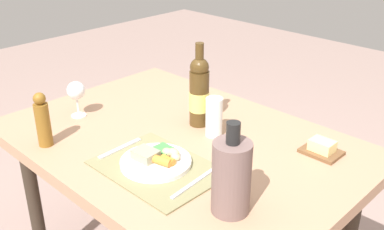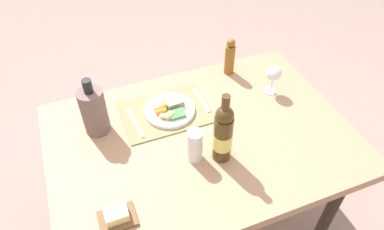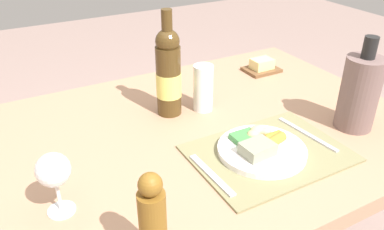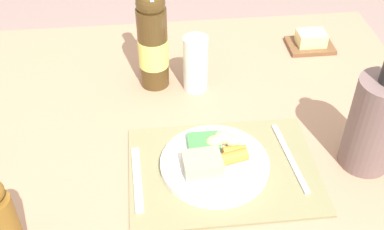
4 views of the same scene
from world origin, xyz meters
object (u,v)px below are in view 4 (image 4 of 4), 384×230
at_px(knife, 290,157).
at_px(butter_dish, 311,42).
at_px(wine_bottle, 153,39).
at_px(pepper_mill, 4,225).
at_px(cooler_bottle, 375,123).
at_px(dining_table, 171,137).
at_px(fork, 137,179).
at_px(water_tumbler, 195,67).
at_px(dinner_plate, 214,160).

height_order(knife, butter_dish, butter_dish).
relative_size(knife, wine_bottle, 0.65).
distance_m(wine_bottle, pepper_mill, 0.57).
xyz_separation_m(knife, wine_bottle, (-0.28, 0.31, 0.13)).
bearing_deg(knife, pepper_mill, -166.54).
height_order(knife, cooler_bottle, cooler_bottle).
bearing_deg(dining_table, knife, -35.84).
distance_m(fork, wine_bottle, 0.37).
height_order(knife, water_tumbler, water_tumbler).
height_order(cooler_bottle, water_tumbler, cooler_bottle).
distance_m(wine_bottle, butter_dish, 0.49).
bearing_deg(wine_bottle, dining_table, -77.48).
relative_size(dining_table, wine_bottle, 4.00).
xyz_separation_m(fork, wine_bottle, (0.05, 0.34, 0.13)).
bearing_deg(dining_table, fork, -112.10).
relative_size(dining_table, pepper_mill, 6.49).
distance_m(dinner_plate, water_tumbler, 0.29).
bearing_deg(cooler_bottle, wine_bottle, 142.50).
distance_m(knife, water_tumbler, 0.34).
relative_size(dinner_plate, cooler_bottle, 0.85).
bearing_deg(cooler_bottle, butter_dish, 87.43).
bearing_deg(dinner_plate, butter_dish, 52.17).
bearing_deg(dinner_plate, cooler_bottle, -2.90).
bearing_deg(cooler_bottle, fork, -179.23).
xyz_separation_m(dinner_plate, cooler_bottle, (0.33, -0.02, 0.09)).
xyz_separation_m(dining_table, water_tumbler, (0.07, 0.10, 0.14)).
bearing_deg(pepper_mill, dining_table, 50.23).
bearing_deg(dinner_plate, water_tumbler, 91.59).
bearing_deg(cooler_bottle, water_tumbler, 137.58).
distance_m(pepper_mill, butter_dish, 0.97).
xyz_separation_m(dining_table, butter_dish, (0.43, 0.26, 0.09)).
height_order(pepper_mill, butter_dish, pepper_mill).
bearing_deg(water_tumbler, pepper_mill, -128.77).
bearing_deg(pepper_mill, butter_dish, 40.62).
xyz_separation_m(dinner_plate, pepper_mill, (-0.39, -0.18, 0.07)).
distance_m(cooler_bottle, pepper_mill, 0.73).
xyz_separation_m(wine_bottle, butter_dish, (0.46, 0.13, -0.11)).
xyz_separation_m(knife, pepper_mill, (-0.55, -0.19, 0.09)).
bearing_deg(knife, butter_dish, 62.75).
bearing_deg(pepper_mill, water_tumbler, 51.23).
bearing_deg(knife, cooler_bottle, -12.63).
relative_size(fork, knife, 0.86).
relative_size(dining_table, dinner_plate, 5.57).
height_order(fork, cooler_bottle, cooler_bottle).
bearing_deg(water_tumbler, knife, -58.35).
height_order(dining_table, knife, knife).
bearing_deg(knife, water_tumbler, 116.49).
height_order(knife, pepper_mill, pepper_mill).
relative_size(wine_bottle, cooler_bottle, 1.18).
bearing_deg(butter_dish, dining_table, -148.49).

